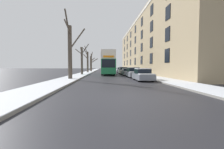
% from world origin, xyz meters
% --- Properties ---
extents(ground_plane, '(320.00, 320.00, 0.00)m').
position_xyz_m(ground_plane, '(0.00, 0.00, 0.00)').
color(ground_plane, '#28282D').
extents(sidewalk_left, '(2.77, 130.00, 0.16)m').
position_xyz_m(sidewalk_left, '(-5.63, 53.00, 0.08)').
color(sidewalk_left, gray).
rests_on(sidewalk_left, ground).
extents(sidewalk_right, '(2.77, 130.00, 0.16)m').
position_xyz_m(sidewalk_right, '(5.63, 53.00, 0.08)').
color(sidewalk_right, gray).
rests_on(sidewalk_right, ground).
extents(terrace_facade_right, '(9.10, 51.80, 13.75)m').
position_xyz_m(terrace_facade_right, '(11.51, 31.02, 6.88)').
color(terrace_facade_right, tan).
rests_on(terrace_facade_right, ground).
extents(bare_tree_left_0, '(2.67, 2.89, 7.71)m').
position_xyz_m(bare_tree_left_0, '(-5.28, 10.63, 3.59)').
color(bare_tree_left_0, '#4C4238').
rests_on(bare_tree_left_0, ground).
extents(bare_tree_left_1, '(2.90, 2.55, 5.79)m').
position_xyz_m(bare_tree_left_1, '(-5.38, 21.13, 2.92)').
color(bare_tree_left_1, '#4C4238').
rests_on(bare_tree_left_1, ground).
extents(bare_tree_left_2, '(1.41, 1.37, 7.02)m').
position_xyz_m(bare_tree_left_2, '(-5.52, 32.64, 3.11)').
color(bare_tree_left_2, '#4C4238').
rests_on(bare_tree_left_2, ground).
extents(bare_tree_left_3, '(2.66, 4.18, 6.67)m').
position_xyz_m(bare_tree_left_3, '(-5.35, 43.28, 3.08)').
color(bare_tree_left_3, '#4C4238').
rests_on(bare_tree_left_3, ground).
extents(double_decker_bus, '(2.62, 10.61, 4.57)m').
position_xyz_m(double_decker_bus, '(-0.42, 23.14, 2.58)').
color(double_decker_bus, '#1E7A47').
rests_on(double_decker_bus, ground).
extents(parked_car_0, '(1.74, 3.93, 1.40)m').
position_xyz_m(parked_car_0, '(3.16, 9.10, 0.65)').
color(parked_car_0, slate).
rests_on(parked_car_0, ground).
extents(parked_car_1, '(1.72, 4.59, 1.52)m').
position_xyz_m(parked_car_1, '(3.16, 14.55, 0.69)').
color(parked_car_1, slate).
rests_on(parked_car_1, ground).
extents(parked_car_2, '(1.88, 4.56, 1.33)m').
position_xyz_m(parked_car_2, '(3.16, 20.01, 0.62)').
color(parked_car_2, slate).
rests_on(parked_car_2, ground).
extents(parked_car_3, '(1.80, 3.93, 1.56)m').
position_xyz_m(parked_car_3, '(3.16, 25.72, 0.71)').
color(parked_car_3, silver).
rests_on(parked_car_3, ground).
extents(parked_car_4, '(1.70, 4.27, 1.48)m').
position_xyz_m(parked_car_4, '(3.16, 30.78, 0.68)').
color(parked_car_4, black).
rests_on(parked_car_4, ground).
extents(pedestrian_left_sidewalk, '(0.35, 0.35, 1.60)m').
position_xyz_m(pedestrian_left_sidewalk, '(-5.47, 10.96, 0.88)').
color(pedestrian_left_sidewalk, navy).
rests_on(pedestrian_left_sidewalk, ground).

